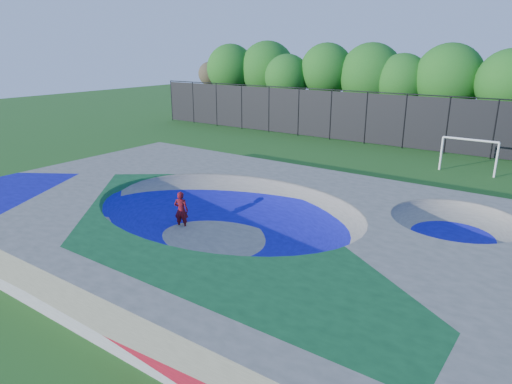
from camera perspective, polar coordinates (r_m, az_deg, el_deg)
ground at (r=17.91m, az=-3.74°, el=-6.12°), size 120.00×120.00×0.00m
skate_deck at (r=17.62m, az=-3.79°, el=-3.89°), size 22.00×14.00×1.50m
skater at (r=19.03m, az=-9.33°, el=-2.27°), size 0.69×0.60×1.61m
skateboard at (r=19.30m, az=-9.22°, el=-4.44°), size 0.81×0.49×0.05m
soccer_goal at (r=29.82m, az=25.09°, el=4.84°), size 3.18×0.12×2.10m
fence at (r=35.63m, az=18.10°, el=8.51°), size 48.09×0.09×4.04m
treeline at (r=40.17m, az=21.78°, el=13.16°), size 50.86×7.13×7.90m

